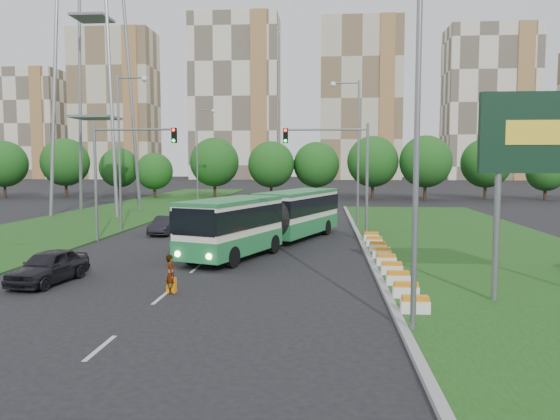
# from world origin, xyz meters

# --- Properties ---
(ground) EXTENTS (360.00, 360.00, 0.00)m
(ground) POSITION_xyz_m (0.00, 0.00, 0.00)
(ground) COLOR black
(ground) RESTS_ON ground
(grass_median) EXTENTS (14.00, 60.00, 0.15)m
(grass_median) POSITION_xyz_m (13.00, 8.00, 0.07)
(grass_median) COLOR #1A4B15
(grass_median) RESTS_ON ground
(median_kerb) EXTENTS (0.30, 60.00, 0.18)m
(median_kerb) POSITION_xyz_m (6.05, 8.00, 0.09)
(median_kerb) COLOR gray
(median_kerb) RESTS_ON ground
(left_verge) EXTENTS (12.00, 110.00, 0.10)m
(left_verge) POSITION_xyz_m (-18.00, 25.00, 0.05)
(left_verge) COLOR #1A4B15
(left_verge) RESTS_ON ground
(lane_markings) EXTENTS (0.20, 100.00, 0.01)m
(lane_markings) POSITION_xyz_m (-3.00, 20.00, 0.00)
(lane_markings) COLOR #B4B5AE
(lane_markings) RESTS_ON ground
(flower_planters) EXTENTS (1.10, 18.10, 0.60)m
(flower_planters) POSITION_xyz_m (6.70, 0.80, 0.45)
(flower_planters) COLOR white
(flower_planters) RESTS_ON grass_median
(traffic_mast_median) EXTENTS (5.76, 0.32, 8.00)m
(traffic_mast_median) POSITION_xyz_m (4.78, 10.00, 5.35)
(traffic_mast_median) COLOR gray
(traffic_mast_median) RESTS_ON ground
(traffic_mast_left) EXTENTS (5.76, 0.32, 8.00)m
(traffic_mast_left) POSITION_xyz_m (-10.38, 9.00, 5.35)
(traffic_mast_left) COLOR gray
(traffic_mast_left) RESTS_ON ground
(street_lamps) EXTENTS (36.00, 60.00, 12.00)m
(street_lamps) POSITION_xyz_m (-3.00, 10.00, 6.00)
(street_lamps) COLOR gray
(street_lamps) RESTS_ON ground
(tree_line) EXTENTS (120.00, 8.00, 9.00)m
(tree_line) POSITION_xyz_m (10.00, 55.00, 4.50)
(tree_line) COLOR #134A14
(tree_line) RESTS_ON ground
(apartment_tower_west) EXTENTS (26.00, 15.00, 48.00)m
(apartment_tower_west) POSITION_xyz_m (-65.00, 150.00, 24.00)
(apartment_tower_west) COLOR beige
(apartment_tower_west) RESTS_ON ground
(apartment_tower_cwest) EXTENTS (28.00, 15.00, 52.00)m
(apartment_tower_cwest) POSITION_xyz_m (-25.00, 150.00, 26.00)
(apartment_tower_cwest) COLOR silver
(apartment_tower_cwest) RESTS_ON ground
(apartment_tower_ceast) EXTENTS (25.00, 15.00, 50.00)m
(apartment_tower_ceast) POSITION_xyz_m (15.00, 150.00, 25.00)
(apartment_tower_ceast) COLOR beige
(apartment_tower_ceast) RESTS_ON ground
(apartment_tower_east) EXTENTS (27.00, 15.00, 47.00)m
(apartment_tower_east) POSITION_xyz_m (55.00, 150.00, 23.50)
(apartment_tower_east) COLOR silver
(apartment_tower_east) RESTS_ON ground
(midrise_west) EXTENTS (22.00, 14.00, 36.00)m
(midrise_west) POSITION_xyz_m (-95.00, 150.00, 18.00)
(midrise_west) COLOR silver
(midrise_west) RESTS_ON ground
(articulated_bus) EXTENTS (2.79, 17.92, 2.95)m
(articulated_bus) POSITION_xyz_m (-0.10, 7.66, 1.81)
(articulated_bus) COLOR silver
(articulated_bus) RESTS_ON ground
(car_left_near) EXTENTS (2.37, 4.63, 1.51)m
(car_left_near) POSITION_xyz_m (-8.79, -3.84, 0.76)
(car_left_near) COLOR black
(car_left_near) RESTS_ON ground
(car_left_far) EXTENTS (1.62, 4.23, 1.38)m
(car_left_far) POSITION_xyz_m (-8.37, 12.92, 0.69)
(car_left_far) COLOR black
(car_left_far) RESTS_ON ground
(pedestrian) EXTENTS (0.56, 0.68, 1.61)m
(pedestrian) POSITION_xyz_m (-2.79, -5.29, 0.80)
(pedestrian) COLOR gray
(pedestrian) RESTS_ON ground
(shopping_trolley) EXTENTS (0.35, 0.37, 0.61)m
(shopping_trolley) POSITION_xyz_m (-2.80, -5.15, 0.30)
(shopping_trolley) COLOR orange
(shopping_trolley) RESTS_ON ground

